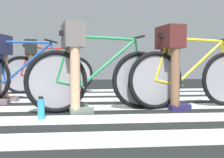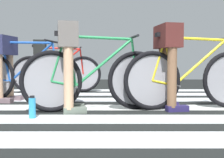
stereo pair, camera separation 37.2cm
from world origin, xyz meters
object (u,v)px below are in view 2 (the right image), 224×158
bicycle_2_of_4 (191,78)px  bicycle_1_of_4 (95,79)px  bicycle_4_of_4 (57,73)px  cyclist_3_of_4 (4,59)px  cyclist_4_of_4 (41,59)px  bicycle_3_of_4 (24,76)px  cyclist_1_of_4 (68,55)px  water_bottle (32,108)px  cyclist_2_of_4 (168,55)px

bicycle_2_of_4 → bicycle_1_of_4: bearing=175.4°
bicycle_2_of_4 → bicycle_4_of_4: bearing=124.9°
cyclist_3_of_4 → cyclist_4_of_4: (0.21, 1.26, 0.03)m
bicycle_3_of_4 → cyclist_4_of_4: bearing=105.6°
bicycle_1_of_4 → bicycle_2_of_4: 1.19m
bicycle_4_of_4 → bicycle_3_of_4: bearing=-108.6°
bicycle_1_of_4 → bicycle_4_of_4: (-0.88, 2.13, 0.00)m
cyclist_1_of_4 → water_bottle: size_ratio=4.38×
bicycle_4_of_4 → cyclist_3_of_4: bearing=-121.3°
bicycle_4_of_4 → cyclist_4_of_4: 0.41m
bicycle_2_of_4 → cyclist_2_of_4: bearing=-180.0°
cyclist_3_of_4 → bicycle_4_of_4: bearing=80.1°
cyclist_1_of_4 → cyclist_3_of_4: size_ratio=1.05×
bicycle_1_of_4 → bicycle_4_of_4: same height
bicycle_1_of_4 → cyclist_1_of_4: 0.42m
cyclist_2_of_4 → bicycle_3_of_4: 2.10m
bicycle_3_of_4 → bicycle_4_of_4: bearing=92.8°
cyclist_1_of_4 → water_bottle: 0.75m
bicycle_3_of_4 → water_bottle: bicycle_3_of_4 is taller
bicycle_3_of_4 → cyclist_4_of_4: (-0.10, 1.32, 0.27)m
bicycle_2_of_4 → cyclist_4_of_4: bearing=129.6°
cyclist_2_of_4 → water_bottle: cyclist_2_of_4 is taller
bicycle_2_of_4 → cyclist_2_of_4: 0.42m
cyclist_2_of_4 → water_bottle: bearing=-171.2°
cyclist_3_of_4 → cyclist_4_of_4: size_ratio=0.96×
cyclist_1_of_4 → water_bottle: cyclist_1_of_4 is taller
cyclist_1_of_4 → bicycle_3_of_4: bearing=121.9°
cyclist_4_of_4 → cyclist_2_of_4: bearing=-54.1°
cyclist_4_of_4 → water_bottle: bearing=-87.3°
bicycle_1_of_4 → cyclist_3_of_4: (-1.39, 0.81, 0.24)m
bicycle_4_of_4 → water_bottle: (0.26, -2.59, -0.27)m
bicycle_2_of_4 → water_bottle: (-1.80, -0.60, -0.27)m
bicycle_4_of_4 → cyclist_4_of_4: cyclist_4_of_4 is taller
cyclist_2_of_4 → bicycle_3_of_4: size_ratio=0.60×
cyclist_1_of_4 → cyclist_2_of_4: size_ratio=1.00×
bicycle_2_of_4 → bicycle_3_of_4: bearing=153.7°
bicycle_2_of_4 → cyclist_4_of_4: cyclist_4_of_4 is taller
cyclist_3_of_4 → cyclist_2_of_4: bearing=-6.7°
cyclist_2_of_4 → bicycle_4_of_4: cyclist_2_of_4 is taller
cyclist_1_of_4 → bicycle_3_of_4: 1.16m
water_bottle → cyclist_4_of_4: bearing=102.7°
cyclist_2_of_4 → bicycle_4_of_4: (-1.76, 2.05, -0.28)m
cyclist_4_of_4 → cyclist_3_of_4: bearing=-109.3°
bicycle_3_of_4 → water_bottle: size_ratio=7.31×
cyclist_1_of_4 → cyclist_3_of_4: cyclist_1_of_4 is taller
bicycle_1_of_4 → bicycle_4_of_4: 2.30m
cyclist_2_of_4 → bicycle_1_of_4: bearing=173.8°
bicycle_2_of_4 → cyclist_2_of_4: size_ratio=1.67×
bicycle_3_of_4 → bicycle_2_of_4: bearing=-3.9°
cyclist_2_of_4 → cyclist_1_of_4: bearing=175.6°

